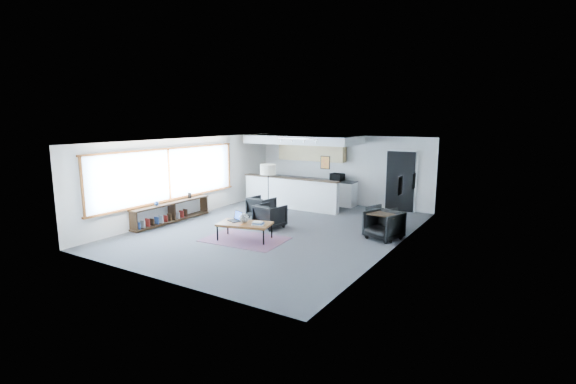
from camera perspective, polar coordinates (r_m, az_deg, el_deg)
The scene contains 21 objects.
room at distance 12.07m, azimuth -1.54°, elevation 0.83°, with size 7.02×9.02×2.62m.
window at distance 13.61m, azimuth -15.98°, elevation 2.15°, with size 0.10×5.95×1.66m.
console at distance 13.58m, azimuth -15.75°, elevation -2.69°, with size 0.35×3.00×0.80m.
kitchenette at distance 15.82m, azimuth 2.18°, elevation 3.31°, with size 4.20×1.96×2.60m.
doorway at distance 15.15m, azimuth 15.13°, elevation 1.51°, with size 1.10×0.12×2.15m.
track_light at distance 14.11m, azimuth 1.35°, elevation 7.18°, with size 1.60×0.07×0.15m.
wall_art_lower at distance 10.94m, azimuth 15.04°, elevation 0.84°, with size 0.03×0.38×0.48m.
wall_art_upper at distance 12.19m, azimuth 16.80°, elevation 1.44°, with size 0.03×0.34×0.44m.
kilim_rug at distance 11.40m, azimuth -5.89°, elevation -6.46°, with size 2.27×1.63×0.01m.
coffee_table at distance 11.29m, azimuth -5.93°, elevation -4.40°, with size 1.56×1.10×0.46m.
laptop at distance 11.53m, azimuth -7.08°, elevation -3.56°, with size 0.44×0.41×0.26m.
ceramic_pot at distance 11.28m, azimuth -6.04°, elevation -3.56°, with size 0.26×0.26×0.26m.
book_stack at distance 11.03m, azimuth -4.11°, elevation -4.30°, with size 0.35×0.31×0.09m.
coaster at distance 11.10m, azimuth -6.44°, elevation -4.47°, with size 0.12×0.12×0.01m.
armchair_left at distance 13.78m, azimuth -3.67°, elevation -1.92°, with size 0.74×0.69×0.76m, color black.
armchair_right at distance 12.45m, azimuth -2.49°, elevation -3.15°, with size 0.76×0.71×0.79m, color black.
floor_lamp at distance 13.55m, azimuth -2.74°, elevation 2.83°, with size 0.66×0.66×1.76m.
dining_table at distance 11.70m, azimuth 13.19°, elevation -3.07°, with size 0.91×0.91×0.70m.
dining_chair_near at distance 11.59m, azimuth 12.96°, elevation -4.57°, with size 0.70×0.66×0.72m, color black.
dining_chair_far at distance 12.84m, azimuth 12.70°, elevation -3.40°, with size 0.59×0.55×0.60m, color black.
microwave at distance 15.71m, azimuth 6.73°, elevation 2.17°, with size 0.49×0.27×0.33m, color black.
Camera 1 is at (6.52, -9.97, 3.24)m, focal length 26.00 mm.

